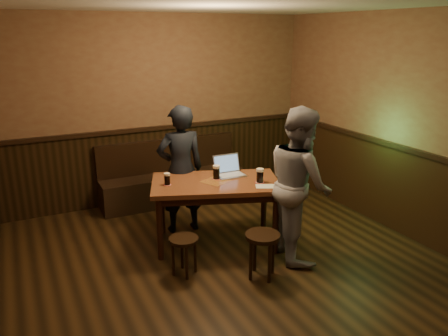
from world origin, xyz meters
name	(u,v)px	position (x,y,z in m)	size (l,w,h in m)	color
room	(240,174)	(0.00, 0.22, 1.20)	(5.04, 6.04, 2.84)	black
bench	(172,181)	(0.17, 2.75, 0.31)	(2.20, 0.50, 0.95)	black
pub_table	(216,190)	(0.17, 1.15, 0.71)	(1.72, 1.34, 0.82)	brown
stool_left	(184,245)	(-0.45, 0.63, 0.34)	(0.36, 0.36, 0.43)	black
stool_right	(262,243)	(0.28, 0.21, 0.40)	(0.39, 0.39, 0.50)	black
pint_left	(167,179)	(-0.39, 1.28, 0.89)	(0.09, 0.09, 0.15)	#B2151D
pint_mid	(216,172)	(0.22, 1.22, 0.90)	(0.11, 0.11, 0.17)	#B2151D
pint_right	(260,175)	(0.63, 0.87, 0.90)	(0.11, 0.11, 0.18)	#B2151D
laptop	(229,170)	(0.43, 1.29, 0.88)	(0.36, 0.29, 0.25)	silver
menu	(265,186)	(0.61, 0.72, 0.81)	(0.22, 0.15, 0.00)	silver
person_suit	(181,170)	(-0.06, 1.70, 0.84)	(0.61, 0.40, 1.67)	black
person_grey	(300,184)	(0.91, 0.47, 0.88)	(0.86, 0.67, 1.77)	gray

